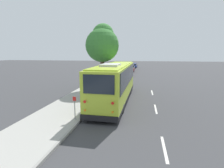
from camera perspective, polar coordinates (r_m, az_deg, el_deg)
name	(u,v)px	position (r m, az deg, el deg)	size (l,w,h in m)	color
ground_plane	(120,98)	(17.68, 2.60, -4.47)	(160.00, 160.00, 0.00)	#3D3D3F
sidewalk_slab	(85,95)	(18.49, -8.85, -3.69)	(80.00, 3.67, 0.15)	#A3A099
curb_strip	(103,96)	(17.97, -3.07, -3.98)	(80.00, 0.14, 0.15)	gray
shuttle_bus	(115,81)	(16.03, 1.03, 1.09)	(11.56, 2.72, 3.60)	#ADC633
parked_sedan_silver	(124,78)	(27.35, 3.89, 2.03)	(4.45, 1.86, 1.30)	#A8AAAF
parked_sedan_tan	(127,73)	(33.70, 5.03, 3.55)	(4.20, 1.87, 1.30)	tan
parked_sedan_maroon	(130,70)	(40.20, 5.81, 4.58)	(4.58, 1.99, 1.27)	maroon
parked_sedan_gray	(132,68)	(46.47, 6.40, 5.36)	(4.50, 1.79, 1.33)	slate
parked_sedan_blue	(134,66)	(53.05, 7.11, 5.91)	(4.28, 2.04, 1.29)	navy
street_tree	(102,43)	(21.33, -3.15, 13.12)	(3.97, 3.97, 7.76)	brown
sign_post_near	(75,108)	(11.72, -12.08, -7.58)	(0.06, 0.22, 1.52)	gray
sign_post_far	(84,103)	(13.42, -9.11, -6.08)	(0.06, 0.06, 1.18)	gray
lane_stripe_behind	(164,148)	(9.14, 16.72, -19.50)	(2.40, 0.14, 0.01)	silver
lane_stripe_mid	(156,109)	(14.64, 14.07, -7.88)	(2.40, 0.14, 0.01)	silver
lane_stripe_ahead	(152,92)	(20.42, 12.96, -2.71)	(2.40, 0.14, 0.01)	silver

